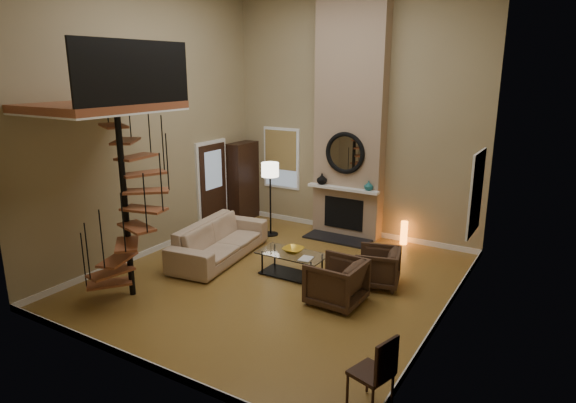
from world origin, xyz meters
The scene contains 32 objects.
ground centered at (0.00, 0.00, -0.01)m, with size 6.00×6.50×0.01m, color #A37A34.
back_wall centered at (0.00, 3.25, 2.75)m, with size 6.00×0.02×5.50m, color tan.
front_wall centered at (0.00, -3.25, 2.75)m, with size 6.00×0.02×5.50m, color tan.
left_wall centered at (-3.00, 0.00, 2.75)m, with size 0.02×6.50×5.50m, color tan.
right_wall centered at (3.00, 0.00, 2.75)m, with size 0.02×6.50×5.50m, color tan.
baseboard_back centered at (0.00, 3.24, 0.06)m, with size 6.00×0.02×0.12m, color white.
baseboard_front centered at (0.00, -3.24, 0.06)m, with size 6.00×0.02×0.12m, color white.
baseboard_left centered at (-2.99, 0.00, 0.06)m, with size 0.02×6.50×0.12m, color white.
baseboard_right centered at (2.99, 0.00, 0.06)m, with size 0.02×6.50×0.12m, color white.
chimney_breast centered at (0.00, 3.06, 2.75)m, with size 1.60×0.38×5.50m, color #9B7F64.
hearth centered at (0.00, 2.57, 0.02)m, with size 1.50×0.60×0.04m, color black.
firebox centered at (0.00, 2.86, 0.55)m, with size 0.95×0.02×0.72m, color black.
mantel centered at (0.00, 2.78, 1.15)m, with size 1.70×0.18×0.06m, color white.
mirror_frame centered at (0.00, 2.84, 1.95)m, with size 0.94×0.94×0.10m, color black.
mirror_disc centered at (0.00, 2.85, 1.95)m, with size 0.80×0.80×0.01m, color white.
vase_left centered at (-0.55, 2.82, 1.30)m, with size 0.24×0.24×0.25m, color black.
vase_right centered at (0.60, 2.82, 1.28)m, with size 0.20×0.20×0.21m, color #1A595C.
window_back centered at (-1.90, 3.22, 1.62)m, with size 1.02×0.06×1.52m.
window_right centered at (2.97, 2.00, 1.63)m, with size 0.06×1.02×1.52m.
entry_door centered at (-2.95, 1.80, 1.05)m, with size 0.10×1.05×2.16m.
loft centered at (-2.04, -1.80, 3.24)m, with size 1.70×2.20×1.09m.
spiral_stair centered at (-1.78, -1.79, 1.78)m, with size 1.47×1.47×4.06m.
hutch centered at (-2.82, 2.83, 0.95)m, with size 0.43×0.92×2.05m, color black.
sofa centered at (-1.58, 0.31, 0.40)m, with size 2.50×0.98×0.73m, color tan.
armchair_near centered at (1.74, 0.74, 0.35)m, with size 0.73×0.75×0.69m, color #422C1E.
armchair_far centered at (1.41, -0.26, 0.35)m, with size 0.84×0.86×0.79m, color #422C1E.
coffee_table centered at (0.15, 0.29, 0.28)m, with size 1.29×0.65×0.47m.
bowl centered at (0.15, 0.34, 0.50)m, with size 0.38×0.38×0.09m, color gold.
book centered at (0.50, 0.14, 0.46)m, with size 0.22×0.29×0.03m, color gray.
floor_lamp centered at (-1.49, 2.09, 1.41)m, with size 0.39×0.39×1.71m.
accent_lamp centered at (1.37, 3.07, 0.25)m, with size 0.15×0.15×0.54m, color orange.
side_chair centered at (2.90, -2.48, 0.53)m, with size 0.52×0.50×0.92m.
Camera 1 is at (4.55, -7.13, 3.77)m, focal length 30.96 mm.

